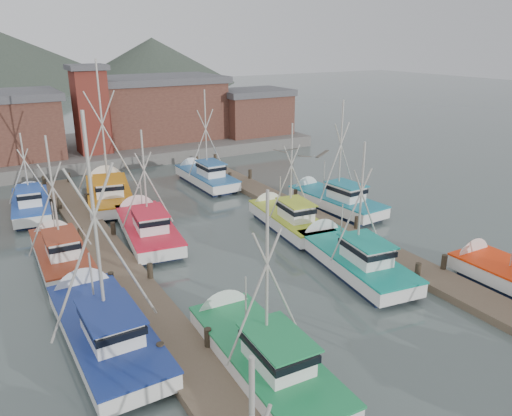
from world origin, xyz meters
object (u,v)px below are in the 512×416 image
boat_4 (257,352)px  boat_8 (146,227)px  lookout_tower (91,109)px  boat_12 (109,192)px

boat_4 → boat_8: bearing=89.8°
boat_4 → boat_8: (0.69, 15.24, -0.00)m
lookout_tower → boat_8: size_ratio=0.90×
lookout_tower → boat_4: size_ratio=0.93×
lookout_tower → boat_12: (-2.12, -12.79, -4.86)m
boat_4 → boat_12: boat_12 is taller
boat_4 → lookout_tower: bearing=88.2°
boat_8 → boat_12: size_ratio=0.81×
lookout_tower → boat_8: bearing=-95.3°
boat_4 → boat_12: 23.92m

